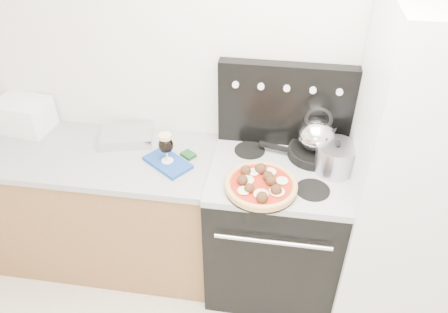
% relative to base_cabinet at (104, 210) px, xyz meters
% --- Properties ---
extents(room_shell, '(3.52, 3.01, 2.52)m').
position_rel_base_cabinet_xyz_m(room_shell, '(1.02, -0.91, 0.82)').
color(room_shell, beige).
rests_on(room_shell, ground).
extents(base_cabinet, '(1.45, 0.60, 0.86)m').
position_rel_base_cabinet_xyz_m(base_cabinet, '(0.00, 0.00, 0.00)').
color(base_cabinet, brown).
rests_on(base_cabinet, ground).
extents(countertop, '(1.48, 0.63, 0.04)m').
position_rel_base_cabinet_xyz_m(countertop, '(0.00, 0.00, 0.45)').
color(countertop, '#9F9FA1').
rests_on(countertop, base_cabinet).
extents(stove_body, '(0.76, 0.65, 0.88)m').
position_rel_base_cabinet_xyz_m(stove_body, '(1.10, -0.02, 0.01)').
color(stove_body, black).
rests_on(stove_body, ground).
extents(cooktop, '(0.76, 0.65, 0.04)m').
position_rel_base_cabinet_xyz_m(cooktop, '(1.10, -0.02, 0.47)').
color(cooktop, '#ADADB2').
rests_on(cooktop, stove_body).
extents(backguard, '(0.76, 0.08, 0.50)m').
position_rel_base_cabinet_xyz_m(backguard, '(1.10, 0.25, 0.74)').
color(backguard, black).
rests_on(backguard, cooktop).
extents(fridge, '(0.64, 0.68, 1.90)m').
position_rel_base_cabinet_xyz_m(fridge, '(1.80, -0.05, 0.52)').
color(fridge, silver).
rests_on(fridge, ground).
extents(toaster_oven, '(0.34, 0.27, 0.20)m').
position_rel_base_cabinet_xyz_m(toaster_oven, '(-0.50, 0.18, 0.57)').
color(toaster_oven, white).
rests_on(toaster_oven, countertop).
extents(foil_sheet, '(0.35, 0.29, 0.06)m').
position_rel_base_cabinet_xyz_m(foil_sheet, '(0.17, 0.14, 0.50)').
color(foil_sheet, white).
rests_on(foil_sheet, countertop).
extents(oven_mitt, '(0.31, 0.28, 0.02)m').
position_rel_base_cabinet_xyz_m(oven_mitt, '(0.48, -0.05, 0.48)').
color(oven_mitt, navy).
rests_on(oven_mitt, countertop).
extents(beer_glass, '(0.10, 0.10, 0.18)m').
position_rel_base_cabinet_xyz_m(beer_glass, '(0.48, -0.05, 0.58)').
color(beer_glass, black).
rests_on(beer_glass, oven_mitt).
extents(pizza_pan, '(0.43, 0.43, 0.01)m').
position_rel_base_cabinet_xyz_m(pizza_pan, '(1.02, -0.21, 0.50)').
color(pizza_pan, black).
rests_on(pizza_pan, cooktop).
extents(pizza, '(0.47, 0.47, 0.05)m').
position_rel_base_cabinet_xyz_m(pizza, '(1.02, -0.21, 0.53)').
color(pizza, gold).
rests_on(pizza, pizza_pan).
extents(skillet, '(0.36, 0.36, 0.05)m').
position_rel_base_cabinet_xyz_m(skillet, '(1.29, 0.13, 0.52)').
color(skillet, black).
rests_on(skillet, cooktop).
extents(tea_kettle, '(0.25, 0.25, 0.22)m').
position_rel_base_cabinet_xyz_m(tea_kettle, '(1.29, 0.13, 0.65)').
color(tea_kettle, white).
rests_on(tea_kettle, skillet).
extents(stock_pot, '(0.26, 0.26, 0.16)m').
position_rel_base_cabinet_xyz_m(stock_pot, '(1.40, 0.01, 0.57)').
color(stock_pot, '#B3B1C1').
rests_on(stock_pot, cooktop).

